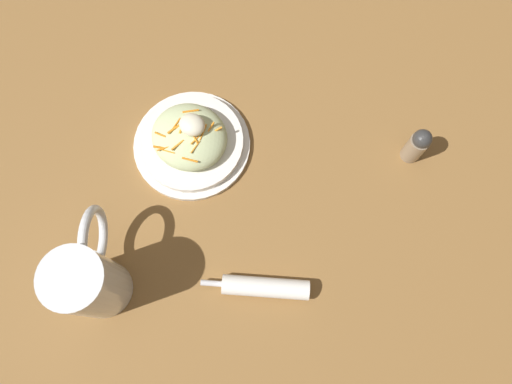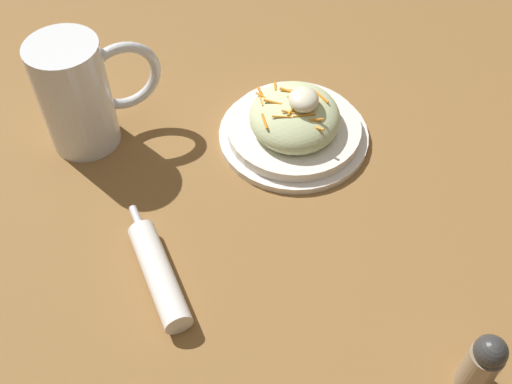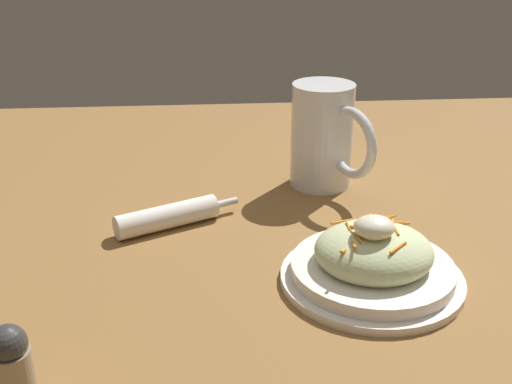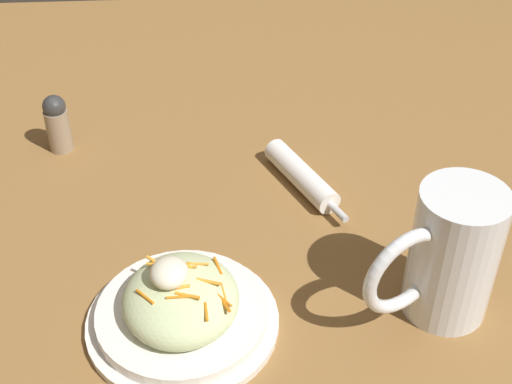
{
  "view_description": "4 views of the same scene",
  "coord_description": "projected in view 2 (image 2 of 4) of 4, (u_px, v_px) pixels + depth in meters",
  "views": [
    {
      "loc": [
        0.1,
        -0.19,
        0.82
      ],
      "look_at": [
        -0.01,
        0.0,
        0.08
      ],
      "focal_mm": 33.43,
      "sensor_mm": 36.0,
      "label": 1
    },
    {
      "loc": [
        0.44,
        0.01,
        0.62
      ],
      "look_at": [
        -0.03,
        -0.0,
        0.05
      ],
      "focal_mm": 42.24,
      "sensor_mm": 36.0,
      "label": 2
    },
    {
      "loc": [
        0.01,
        0.67,
        0.4
      ],
      "look_at": [
        -0.04,
        -0.04,
        0.08
      ],
      "focal_mm": 44.67,
      "sensor_mm": 36.0,
      "label": 3
    },
    {
      "loc": [
        -0.72,
        -0.0,
        0.62
      ],
      "look_at": [
        -0.0,
        -0.05,
        0.05
      ],
      "focal_mm": 51.21,
      "sensor_mm": 36.0,
      "label": 4
    }
  ],
  "objects": [
    {
      "name": "salad_plate",
      "position": [
        294.0,
        124.0,
        0.85
      ],
      "size": [
        0.21,
        0.21,
        0.09
      ],
      "color": "white",
      "rests_on": "ground_plane"
    },
    {
      "name": "salt_shaker",
      "position": [
        483.0,
        363.0,
        0.6
      ],
      "size": [
        0.04,
        0.04,
        0.09
      ],
      "color": "gray",
      "rests_on": "ground_plane"
    },
    {
      "name": "ground_plane",
      "position": [
        258.0,
        234.0,
        0.76
      ],
      "size": [
        1.43,
        1.43,
        0.0
      ],
      "primitive_type": "plane",
      "color": "olive"
    },
    {
      "name": "napkin_roll",
      "position": [
        159.0,
        273.0,
        0.7
      ],
      "size": [
        0.17,
        0.1,
        0.03
      ],
      "color": "white",
      "rests_on": "ground_plane"
    },
    {
      "name": "beer_mug",
      "position": [
        80.0,
        100.0,
        0.81
      ],
      "size": [
        0.11,
        0.16,
        0.16
      ],
      "color": "white",
      "rests_on": "ground_plane"
    }
  ]
}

